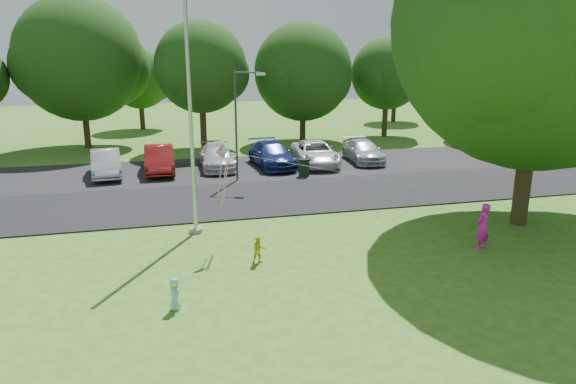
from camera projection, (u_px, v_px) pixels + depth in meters
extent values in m
plane|color=#396E1D|center=(327.00, 277.00, 15.30)|extent=(120.00, 120.00, 0.00)
cube|color=black|center=(266.00, 197.00, 23.72)|extent=(60.00, 6.00, 0.06)
cube|color=black|center=(243.00, 168.00, 29.81)|extent=(42.00, 7.00, 0.06)
cylinder|color=#B7BABF|center=(190.00, 97.00, 17.86)|extent=(0.14, 0.14, 10.00)
cylinder|color=gray|center=(196.00, 230.00, 19.13)|extent=(0.50, 0.50, 0.16)
cylinder|color=#3F3F44|center=(236.00, 127.00, 26.17)|extent=(0.11, 0.11, 5.71)
cylinder|color=#3F3F44|center=(248.00, 73.00, 25.35)|extent=(1.24, 0.63, 0.08)
cube|color=silver|center=(261.00, 74.00, 25.25)|extent=(0.48, 0.37, 0.13)
cylinder|color=black|center=(304.00, 168.00, 27.75)|extent=(0.58, 0.58, 0.92)
cylinder|color=black|center=(304.00, 160.00, 27.63)|extent=(0.62, 0.62, 0.05)
cylinder|color=#332316|center=(524.00, 176.00, 19.68)|extent=(0.62, 0.62, 3.84)
sphere|color=#15380F|center=(543.00, 21.00, 18.21)|extent=(10.68, 10.68, 10.68)
sphere|color=#15380F|center=(573.00, 45.00, 19.99)|extent=(6.94, 6.94, 6.94)
sphere|color=#15380F|center=(514.00, 35.00, 16.60)|extent=(6.41, 6.41, 6.41)
sphere|color=#15380F|center=(501.00, 54.00, 17.03)|extent=(5.55, 5.55, 5.55)
cylinder|color=#332316|center=(86.00, 125.00, 36.26)|extent=(0.44, 0.44, 3.19)
sphere|color=#15380F|center=(79.00, 59.00, 35.08)|extent=(8.50, 8.50, 8.50)
sphere|color=#15380F|center=(111.00, 68.00, 36.49)|extent=(5.53, 5.53, 5.53)
sphere|color=#15380F|center=(50.00, 65.00, 33.79)|extent=(5.10, 5.10, 5.10)
cylinder|color=#332316|center=(203.00, 124.00, 35.94)|extent=(0.44, 0.44, 3.43)
sphere|color=#15380F|center=(201.00, 67.00, 34.93)|extent=(6.27, 6.27, 6.27)
sphere|color=#15380F|center=(221.00, 73.00, 35.97)|extent=(4.07, 4.07, 4.07)
sphere|color=#15380F|center=(183.00, 72.00, 33.98)|extent=(3.76, 3.76, 3.76)
cylinder|color=#332316|center=(303.00, 124.00, 39.01)|extent=(0.44, 0.44, 2.66)
sphere|color=#15380F|center=(303.00, 72.00, 38.01)|extent=(7.27, 7.27, 7.27)
sphere|color=#15380F|center=(321.00, 79.00, 39.22)|extent=(4.72, 4.72, 4.72)
sphere|color=#15380F|center=(287.00, 77.00, 36.91)|extent=(4.36, 4.36, 4.36)
cylinder|color=#332316|center=(385.00, 118.00, 41.32)|extent=(0.44, 0.44, 3.02)
sphere|color=#15380F|center=(387.00, 73.00, 40.41)|extent=(5.67, 5.67, 5.67)
sphere|color=#15380F|center=(398.00, 78.00, 41.36)|extent=(3.68, 3.68, 3.68)
sphere|color=#15380F|center=(377.00, 78.00, 39.56)|extent=(3.40, 3.40, 3.40)
cylinder|color=#332316|center=(501.00, 116.00, 40.87)|extent=(0.44, 0.44, 3.42)
sphere|color=#15380F|center=(508.00, 54.00, 39.63)|extent=(8.77, 8.77, 8.77)
sphere|color=#15380F|center=(521.00, 62.00, 41.09)|extent=(5.70, 5.70, 5.70)
sphere|color=#15380F|center=(496.00, 60.00, 38.30)|extent=(5.26, 5.26, 5.26)
cylinder|color=#332316|center=(562.00, 112.00, 46.20)|extent=(0.44, 0.44, 2.92)
sphere|color=#15380F|center=(568.00, 66.00, 45.16)|extent=(7.24, 7.24, 7.24)
sphere|color=#15380F|center=(576.00, 72.00, 46.37)|extent=(4.70, 4.70, 4.70)
sphere|color=#15380F|center=(561.00, 71.00, 44.07)|extent=(4.34, 4.34, 4.34)
cylinder|color=#332316|center=(554.00, 103.00, 56.71)|extent=(0.44, 0.44, 2.60)
sphere|color=#15380F|center=(558.00, 74.00, 55.91)|extent=(5.20, 5.20, 5.20)
sphere|color=#15380F|center=(563.00, 77.00, 56.77)|extent=(3.38, 3.38, 3.38)
sphere|color=#15380F|center=(554.00, 77.00, 55.12)|extent=(3.12, 3.12, 3.12)
cylinder|color=#332316|center=(142.00, 115.00, 45.39)|extent=(0.44, 0.44, 2.60)
sphere|color=#15380F|center=(139.00, 79.00, 44.59)|extent=(5.20, 5.20, 5.20)
sphere|color=#15380F|center=(154.00, 83.00, 45.45)|extent=(3.38, 3.38, 3.38)
sphere|color=#15380F|center=(127.00, 82.00, 43.80)|extent=(3.12, 3.12, 3.12)
cylinder|color=#332316|center=(394.00, 108.00, 50.59)|extent=(0.44, 0.44, 2.60)
sphere|color=#15380F|center=(395.00, 76.00, 49.78)|extent=(5.20, 5.20, 5.20)
sphere|color=#15380F|center=(404.00, 80.00, 50.65)|extent=(3.38, 3.38, 3.38)
sphere|color=#15380F|center=(388.00, 79.00, 49.00)|extent=(3.12, 3.12, 3.12)
imported|color=#B2B7BF|center=(106.00, 163.00, 27.61)|extent=(1.91, 4.39, 1.40)
imported|color=maroon|center=(159.00, 159.00, 28.51)|extent=(1.61, 4.49, 1.48)
imported|color=silver|center=(217.00, 157.00, 29.50)|extent=(1.93, 4.60, 1.33)
imported|color=navy|center=(272.00, 155.00, 30.00)|extent=(2.26, 4.98, 1.42)
imported|color=silver|center=(315.00, 153.00, 30.54)|extent=(2.74, 5.19, 1.39)
imported|color=#B2B7BF|center=(363.00, 151.00, 31.44)|extent=(2.19, 4.58, 1.29)
imported|color=#F020AC|center=(483.00, 227.00, 17.26)|extent=(0.70, 0.60, 1.62)
imported|color=gold|center=(259.00, 250.00, 16.20)|extent=(0.44, 0.35, 0.88)
imported|color=#87C5D0|center=(175.00, 294.00, 13.24)|extent=(0.31, 0.45, 0.88)
cube|color=pink|center=(222.00, 151.00, 16.80)|extent=(0.46, 0.28, 0.51)
cube|color=#8CC6E5|center=(224.00, 151.00, 16.78)|extent=(0.23, 0.14, 0.24)
cylinder|color=white|center=(355.00, 174.00, 16.90)|extent=(8.42, 2.34, 1.52)
cylinder|color=pink|center=(220.00, 179.00, 17.02)|extent=(0.17, 0.22, 1.36)
cylinder|color=pink|center=(226.00, 181.00, 17.14)|extent=(0.19, 0.36, 1.55)
cylinder|color=pink|center=(223.00, 186.00, 17.02)|extent=(0.21, 0.52, 1.73)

